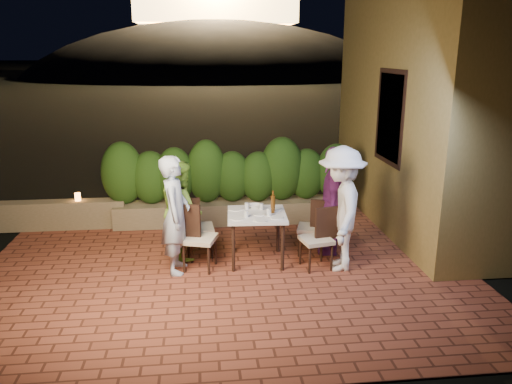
{
  "coord_description": "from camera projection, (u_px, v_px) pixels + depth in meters",
  "views": [
    {
      "loc": [
        -0.31,
        -6.44,
        3.03
      ],
      "look_at": [
        0.47,
        0.57,
        1.05
      ],
      "focal_mm": 35.0,
      "sensor_mm": 36.0,
      "label": 1
    }
  ],
  "objects": [
    {
      "name": "glass_nw",
      "position": [
        246.0,
        214.0,
        7.13
      ],
      "size": [
        0.06,
        0.06,
        0.1
      ],
      "primitive_type": "cylinder",
      "color": "silver",
      "rests_on": "dining_table"
    },
    {
      "name": "building_wall",
      "position": [
        426.0,
        84.0,
        8.63
      ],
      "size": [
        1.6,
        5.0,
        5.0
      ],
      "primitive_type": "cube",
      "color": "olive",
      "rests_on": "ground"
    },
    {
      "name": "chair_left_front",
      "position": [
        199.0,
        237.0,
        7.13
      ],
      "size": [
        0.56,
        0.56,
        0.96
      ],
      "primitive_type": null,
      "rotation": [
        0.0,
        0.0,
        -0.3
      ],
      "color": "black",
      "rests_on": "ground"
    },
    {
      "name": "glass_sw",
      "position": [
        247.0,
        206.0,
        7.49
      ],
      "size": [
        0.06,
        0.06,
        0.1
      ],
      "primitive_type": "cylinder",
      "color": "silver",
      "rests_on": "dining_table"
    },
    {
      "name": "diner_purple",
      "position": [
        333.0,
        200.0,
        7.64
      ],
      "size": [
        0.67,
        1.06,
        1.68
      ],
      "primitive_type": "imported",
      "rotation": [
        0.0,
        0.0,
        -1.85
      ],
      "color": "#6E2674",
      "rests_on": "ground"
    },
    {
      "name": "bowl",
      "position": [
        255.0,
        206.0,
        7.59
      ],
      "size": [
        0.21,
        0.21,
        0.05
      ],
      "primitive_type": "imported",
      "rotation": [
        0.0,
        0.0,
        -0.08
      ],
      "color": "white",
      "rests_on": "dining_table"
    },
    {
      "name": "glass_se",
      "position": [
        261.0,
        207.0,
        7.47
      ],
      "size": [
        0.06,
        0.06,
        0.1
      ],
      "primitive_type": "cylinder",
      "color": "silver",
      "rests_on": "dining_table"
    },
    {
      "name": "hedge",
      "position": [
        231.0,
        172.0,
        8.98
      ],
      "size": [
        4.0,
        0.7,
        1.1
      ],
      "primitive_type": null,
      "color": "#204211",
      "rests_on": "planter"
    },
    {
      "name": "terrace_floor",
      "position": [
        226.0,
        266.0,
        7.51
      ],
      "size": [
        7.0,
        6.0,
        0.15
      ],
      "primitive_type": "cube",
      "color": "brown",
      "rests_on": "ground"
    },
    {
      "name": "plate_sw",
      "position": [
        235.0,
        209.0,
        7.5
      ],
      "size": [
        0.23,
        0.23,
        0.01
      ],
      "primitive_type": "cylinder",
      "color": "white",
      "rests_on": "dining_table"
    },
    {
      "name": "window_pane",
      "position": [
        392.0,
        117.0,
        8.2
      ],
      "size": [
        0.08,
        1.0,
        1.4
      ],
      "primitive_type": "cube",
      "color": "black",
      "rests_on": "building_wall"
    },
    {
      "name": "window_frame",
      "position": [
        391.0,
        117.0,
        8.2
      ],
      "size": [
        0.06,
        1.15,
        1.55
      ],
      "primitive_type": "cube",
      "color": "black",
      "rests_on": "building_wall"
    },
    {
      "name": "dining_table",
      "position": [
        257.0,
        237.0,
        7.41
      ],
      "size": [
        0.9,
        0.9,
        0.75
      ],
      "primitive_type": null,
      "rotation": [
        0.0,
        0.0,
        -0.06
      ],
      "color": "white",
      "rests_on": "ground"
    },
    {
      "name": "planter",
      "position": [
        231.0,
        212.0,
        9.18
      ],
      "size": [
        4.2,
        0.55,
        0.4
      ],
      "primitive_type": "cube",
      "color": "#796A4D",
      "rests_on": "ground"
    },
    {
      "name": "plate_se",
      "position": [
        274.0,
        209.0,
        7.5
      ],
      "size": [
        0.2,
        0.2,
        0.01
      ],
      "primitive_type": "cylinder",
      "color": "white",
      "rests_on": "dining_table"
    },
    {
      "name": "parapet",
      "position": [
        62.0,
        215.0,
        8.85
      ],
      "size": [
        2.2,
        0.3,
        0.5
      ],
      "primitive_type": "cube",
      "color": "#796A4D",
      "rests_on": "ground"
    },
    {
      "name": "plate_centre",
      "position": [
        259.0,
        214.0,
        7.28
      ],
      "size": [
        0.19,
        0.19,
        0.01
      ],
      "primitive_type": "cylinder",
      "color": "white",
      "rests_on": "dining_table"
    },
    {
      "name": "diner_white",
      "position": [
        341.0,
        209.0,
        7.04
      ],
      "size": [
        0.87,
        1.26,
        1.79
      ],
      "primitive_type": "imported",
      "rotation": [
        0.0,
        0.0,
        -1.76
      ],
      "color": "white",
      "rests_on": "ground"
    },
    {
      "name": "plate_nw",
      "position": [
        237.0,
        218.0,
        7.08
      ],
      "size": [
        0.2,
        0.2,
        0.01
      ],
      "primitive_type": "cylinder",
      "color": "white",
      "rests_on": "dining_table"
    },
    {
      "name": "chair_right_front",
      "position": [
        316.0,
        238.0,
        7.17
      ],
      "size": [
        0.49,
        0.49,
        0.9
      ],
      "primitive_type": null,
      "rotation": [
        0.0,
        0.0,
        3.34
      ],
      "color": "black",
      "rests_on": "ground"
    },
    {
      "name": "diner_green",
      "position": [
        182.0,
        209.0,
        7.51
      ],
      "size": [
        0.75,
        0.86,
        1.5
      ],
      "primitive_type": "imported",
      "rotation": [
        0.0,
        0.0,
        1.85
      ],
      "color": "#8AC83E",
      "rests_on": "ground"
    },
    {
      "name": "plate_ne",
      "position": [
        276.0,
        217.0,
        7.12
      ],
      "size": [
        0.2,
        0.2,
        0.01
      ],
      "primitive_type": "cylinder",
      "color": "white",
      "rests_on": "dining_table"
    },
    {
      "name": "parapet_lamp",
      "position": [
        78.0,
        197.0,
        8.79
      ],
      "size": [
        0.1,
        0.1,
        0.14
      ],
      "primitive_type": "cylinder",
      "color": "orange",
      "rests_on": "parapet"
    },
    {
      "name": "beer_bottle",
      "position": [
        273.0,
        202.0,
        7.3
      ],
      "size": [
        0.07,
        0.07,
        0.34
      ],
      "primitive_type": null,
      "color": "#502D0D",
      "rests_on": "dining_table"
    },
    {
      "name": "ground",
      "position": [
        227.0,
        277.0,
        7.02
      ],
      "size": [
        400.0,
        400.0,
        0.0
      ],
      "primitive_type": "plane",
      "color": "black",
      "rests_on": "ground"
    },
    {
      "name": "glass_ne",
      "position": [
        269.0,
        212.0,
        7.18
      ],
      "size": [
        0.07,
        0.07,
        0.11
      ],
      "primitive_type": "cylinder",
      "color": "silver",
      "rests_on": "dining_table"
    },
    {
      "name": "plate_front",
      "position": [
        260.0,
        220.0,
        7.0
      ],
      "size": [
        0.2,
        0.2,
        0.01
      ],
      "primitive_type": "cylinder",
      "color": "white",
      "rests_on": "dining_table"
    },
    {
      "name": "chair_right_back",
      "position": [
        311.0,
        227.0,
        7.68
      ],
      "size": [
        0.51,
        0.51,
        0.88
      ],
      "primitive_type": null,
      "rotation": [
        0.0,
        0.0,
        2.85
      ],
      "color": "black",
      "rests_on": "ground"
    },
    {
      "name": "diner_blue",
      "position": [
        176.0,
        215.0,
        6.96
      ],
      "size": [
        0.46,
        0.65,
        1.68
      ],
      "primitive_type": "imported",
      "rotation": [
        0.0,
        0.0,
        1.48
      ],
      "color": "#A6B8D5",
      "rests_on": "ground"
    },
    {
      "name": "chair_left_back",
      "position": [
        199.0,
        227.0,
        7.62
      ],
      "size": [
        0.46,
        0.46,
        0.92
      ],
      "primitive_type": null,
      "rotation": [
        0.0,
        0.0,
        0.07
      ],
      "color": "black",
      "rests_on": "ground"
    },
    {
      "name": "hill",
      "position": [
        218.0,
        107.0,
        65.72
      ],
      "size": [
        52.0,
        40.0,
        22.0
      ],
      "primitive_type": "ellipsoid",
      "color": "black",
      "rests_on": "ground"
    }
  ]
}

